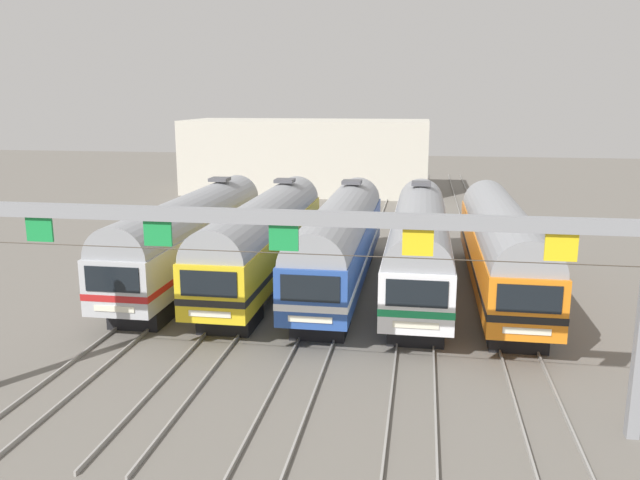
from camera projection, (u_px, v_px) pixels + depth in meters
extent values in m
plane|color=slate|center=(340.00, 289.00, 33.55)|extent=(160.00, 160.00, 0.00)
cube|color=gray|center=(259.00, 222.00, 51.26)|extent=(0.07, 70.00, 0.15)
cube|color=gray|center=(277.00, 222.00, 51.04)|extent=(0.07, 70.00, 0.15)
cube|color=gray|center=(309.00, 223.00, 50.65)|extent=(0.07, 70.00, 0.15)
cube|color=gray|center=(327.00, 224.00, 50.42)|extent=(0.07, 70.00, 0.15)
cube|color=gray|center=(359.00, 225.00, 50.03)|extent=(0.07, 70.00, 0.15)
cube|color=gray|center=(378.00, 225.00, 49.81)|extent=(0.07, 70.00, 0.15)
cube|color=gray|center=(411.00, 226.00, 49.41)|extent=(0.07, 70.00, 0.15)
cube|color=gray|center=(430.00, 227.00, 49.19)|extent=(0.07, 70.00, 0.15)
cube|color=gray|center=(464.00, 228.00, 48.79)|extent=(0.07, 70.00, 0.15)
cube|color=gray|center=(483.00, 229.00, 48.57)|extent=(0.07, 70.00, 0.15)
cube|color=#B2B5BA|center=(192.00, 242.00, 34.30)|extent=(2.85, 18.00, 2.35)
cube|color=#B21E1E|center=(192.00, 248.00, 34.37)|extent=(2.88, 18.02, 0.28)
cylinder|color=gray|center=(191.00, 220.00, 34.04)|extent=(2.74, 17.64, 2.74)
cube|color=black|center=(112.00, 279.00, 25.50)|extent=(2.28, 0.06, 1.03)
cube|color=silver|center=(114.00, 309.00, 25.77)|extent=(1.71, 0.05, 0.24)
cube|color=black|center=(144.00, 310.00, 28.59)|extent=(2.28, 2.60, 1.05)
cube|color=black|center=(228.00, 246.00, 40.74)|extent=(2.28, 2.60, 1.05)
cube|color=#4C4C51|center=(220.00, 179.00, 38.57)|extent=(1.10, 1.10, 0.20)
cube|color=gold|center=(265.00, 244.00, 33.68)|extent=(2.85, 18.00, 2.35)
cube|color=black|center=(265.00, 251.00, 33.76)|extent=(2.88, 18.02, 0.28)
cylinder|color=gray|center=(265.00, 222.00, 33.43)|extent=(2.74, 17.64, 2.74)
cube|color=black|center=(208.00, 284.00, 24.88)|extent=(2.28, 0.06, 1.03)
cube|color=silver|center=(210.00, 314.00, 25.15)|extent=(1.71, 0.05, 0.24)
cube|color=black|center=(231.00, 314.00, 27.98)|extent=(2.28, 2.60, 1.05)
cube|color=black|center=(290.00, 249.00, 40.12)|extent=(2.28, 2.60, 1.05)
cube|color=#4C4C51|center=(285.00, 181.00, 37.95)|extent=(1.10, 1.10, 0.20)
cube|color=#284C9E|center=(340.00, 247.00, 33.06)|extent=(2.85, 18.00, 2.35)
cube|color=white|center=(340.00, 254.00, 33.14)|extent=(2.88, 18.02, 0.28)
cylinder|color=gray|center=(341.00, 225.00, 32.81)|extent=(2.74, 17.64, 2.74)
cube|color=black|center=(310.00, 289.00, 24.27)|extent=(2.28, 0.06, 1.03)
cube|color=silver|center=(310.00, 319.00, 24.53)|extent=(1.71, 0.05, 0.24)
cube|color=black|center=(321.00, 319.00, 27.36)|extent=(2.28, 2.60, 1.05)
cube|color=black|center=(353.00, 251.00, 39.51)|extent=(2.28, 2.60, 1.05)
cube|color=#4C4C51|center=(352.00, 182.00, 37.33)|extent=(1.10, 1.10, 0.20)
cube|color=white|center=(419.00, 250.00, 32.45)|extent=(2.85, 18.00, 2.35)
cube|color=#198C4C|center=(419.00, 257.00, 32.52)|extent=(2.88, 18.02, 0.28)
cylinder|color=gray|center=(420.00, 227.00, 32.19)|extent=(2.74, 17.64, 2.74)
cube|color=black|center=(417.00, 294.00, 23.65)|extent=(2.28, 0.06, 1.03)
cube|color=silver|center=(416.00, 325.00, 23.92)|extent=(1.71, 0.05, 0.24)
cube|color=black|center=(416.00, 324.00, 26.74)|extent=(2.28, 2.60, 1.05)
cube|color=black|center=(419.00, 254.00, 38.89)|extent=(2.28, 2.60, 1.05)
cube|color=#4C4C51|center=(421.00, 183.00, 36.72)|extent=(1.10, 1.10, 0.20)
cube|color=orange|center=(500.00, 253.00, 31.83)|extent=(2.85, 18.00, 2.35)
cube|color=black|center=(500.00, 260.00, 31.91)|extent=(2.88, 18.02, 0.28)
cylinder|color=gray|center=(502.00, 230.00, 31.58)|extent=(2.74, 17.64, 2.74)
cube|color=black|center=(529.00, 299.00, 23.03)|extent=(2.28, 0.06, 1.03)
cube|color=silver|center=(527.00, 331.00, 23.30)|extent=(1.71, 0.05, 0.24)
cube|color=black|center=(515.00, 330.00, 26.13)|extent=(2.28, 2.60, 1.05)
cube|color=black|center=(487.00, 256.00, 38.27)|extent=(2.28, 2.60, 1.05)
cube|color=gray|center=(283.00, 217.00, 19.18)|extent=(20.74, 0.32, 0.44)
cube|color=#198C3F|center=(40.00, 229.00, 20.55)|extent=(0.90, 0.08, 0.80)
cube|color=#198C3F|center=(158.00, 233.00, 19.93)|extent=(0.90, 0.08, 0.80)
cube|color=#198C3F|center=(284.00, 238.00, 19.31)|extent=(0.90, 0.08, 0.80)
cube|color=yellow|center=(418.00, 242.00, 18.70)|extent=(0.90, 0.08, 0.80)
cube|color=yellow|center=(561.00, 247.00, 18.08)|extent=(0.90, 0.08, 0.80)
cylinder|color=#3F382D|center=(284.00, 253.00, 19.42)|extent=(20.74, 0.03, 0.03)
cube|color=beige|center=(307.00, 156.00, 67.46)|extent=(24.95, 10.00, 7.47)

